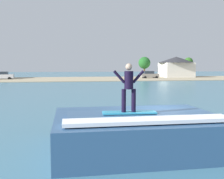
{
  "coord_description": "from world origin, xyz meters",
  "views": [
    {
      "loc": [
        -3.96,
        -10.99,
        3.18
      ],
      "look_at": [
        -1.37,
        4.74,
        1.76
      ],
      "focal_mm": 42.67,
      "sensor_mm": 36.0,
      "label": 1
    }
  ],
  "objects_px": {
    "car_near_shore": "(3,76)",
    "tree_short_bushy": "(189,62)",
    "wave_crest": "(138,131)",
    "surfer": "(129,85)",
    "surfboard": "(129,112)",
    "car_far_shore": "(149,75)",
    "tree_tall_bare": "(144,63)",
    "house_gabled_white": "(176,66)"
  },
  "relations": [
    {
      "from": "surfer",
      "to": "house_gabled_white",
      "type": "distance_m",
      "value": 65.13
    },
    {
      "from": "car_far_shore",
      "to": "surfer",
      "type": "bearing_deg",
      "value": -108.1
    },
    {
      "from": "surfer",
      "to": "tree_short_bushy",
      "type": "xyz_separation_m",
      "value": [
        29.81,
        58.15,
        1.64
      ]
    },
    {
      "from": "surfboard",
      "to": "car_far_shore",
      "type": "xyz_separation_m",
      "value": [
        17.95,
        54.99,
        -0.55
      ]
    },
    {
      "from": "car_far_shore",
      "to": "tree_tall_bare",
      "type": "distance_m",
      "value": 8.9
    },
    {
      "from": "surfboard",
      "to": "car_near_shore",
      "type": "distance_m",
      "value": 57.32
    },
    {
      "from": "car_near_shore",
      "to": "tree_short_bushy",
      "type": "relative_size",
      "value": 0.82
    },
    {
      "from": "surfboard",
      "to": "tree_short_bushy",
      "type": "height_order",
      "value": "tree_short_bushy"
    },
    {
      "from": "tree_tall_bare",
      "to": "tree_short_bushy",
      "type": "distance_m",
      "value": 11.93
    },
    {
      "from": "tree_short_bushy",
      "to": "tree_tall_bare",
      "type": "bearing_deg",
      "value": 154.14
    },
    {
      "from": "surfer",
      "to": "car_near_shore",
      "type": "height_order",
      "value": "surfer"
    },
    {
      "from": "surfboard",
      "to": "car_near_shore",
      "type": "relative_size",
      "value": 0.44
    },
    {
      "from": "car_near_shore",
      "to": "car_far_shore",
      "type": "relative_size",
      "value": 0.99
    },
    {
      "from": "wave_crest",
      "to": "surfer",
      "type": "xyz_separation_m",
      "value": [
        -0.47,
        -0.49,
        1.81
      ]
    },
    {
      "from": "surfer",
      "to": "surfboard",
      "type": "bearing_deg",
      "value": 56.33
    },
    {
      "from": "house_gabled_white",
      "to": "tree_tall_bare",
      "type": "height_order",
      "value": "tree_tall_bare"
    },
    {
      "from": "surfer",
      "to": "wave_crest",
      "type": "bearing_deg",
      "value": 46.19
    },
    {
      "from": "surfboard",
      "to": "surfer",
      "type": "xyz_separation_m",
      "value": [
        -0.04,
        -0.06,
        1.0
      ]
    },
    {
      "from": "wave_crest",
      "to": "house_gabled_white",
      "type": "height_order",
      "value": "house_gabled_white"
    },
    {
      "from": "car_near_shore",
      "to": "tree_tall_bare",
      "type": "height_order",
      "value": "tree_tall_bare"
    },
    {
      "from": "surfer",
      "to": "tree_tall_bare",
      "type": "bearing_deg",
      "value": 73.24
    },
    {
      "from": "surfboard",
      "to": "tree_short_bushy",
      "type": "relative_size",
      "value": 0.36
    },
    {
      "from": "car_far_shore",
      "to": "tree_tall_bare",
      "type": "relative_size",
      "value": 0.78
    },
    {
      "from": "wave_crest",
      "to": "tree_short_bushy",
      "type": "distance_m",
      "value": 64.79
    },
    {
      "from": "surfer",
      "to": "tree_tall_bare",
      "type": "xyz_separation_m",
      "value": [
        19.07,
        63.35,
        1.47
      ]
    },
    {
      "from": "car_far_shore",
      "to": "tree_short_bushy",
      "type": "xyz_separation_m",
      "value": [
        11.81,
        3.1,
        3.19
      ]
    },
    {
      "from": "surfer",
      "to": "house_gabled_white",
      "type": "bearing_deg",
      "value": 65.68
    },
    {
      "from": "wave_crest",
      "to": "tree_short_bushy",
      "type": "relative_size",
      "value": 1.15
    },
    {
      "from": "surfer",
      "to": "car_far_shore",
      "type": "relative_size",
      "value": 0.39
    },
    {
      "from": "surfer",
      "to": "tree_tall_bare",
      "type": "relative_size",
      "value": 0.31
    },
    {
      "from": "surfer",
      "to": "tree_short_bushy",
      "type": "distance_m",
      "value": 65.36
    },
    {
      "from": "surfboard",
      "to": "tree_tall_bare",
      "type": "relative_size",
      "value": 0.35
    },
    {
      "from": "surfer",
      "to": "car_near_shore",
      "type": "xyz_separation_m",
      "value": [
        -16.79,
        54.85,
        -1.55
      ]
    },
    {
      "from": "car_near_shore",
      "to": "car_far_shore",
      "type": "xyz_separation_m",
      "value": [
        34.79,
        0.2,
        0.0
      ]
    },
    {
      "from": "tree_tall_bare",
      "to": "surfboard",
      "type": "bearing_deg",
      "value": -106.74
    },
    {
      "from": "car_near_shore",
      "to": "tree_short_bushy",
      "type": "xyz_separation_m",
      "value": [
        46.6,
        3.3,
        3.19
      ]
    },
    {
      "from": "wave_crest",
      "to": "car_far_shore",
      "type": "distance_m",
      "value": 57.31
    },
    {
      "from": "surfer",
      "to": "tree_tall_bare",
      "type": "distance_m",
      "value": 66.18
    },
    {
      "from": "car_far_shore",
      "to": "tree_tall_bare",
      "type": "xyz_separation_m",
      "value": [
        1.08,
        8.3,
        3.02
      ]
    },
    {
      "from": "surfboard",
      "to": "house_gabled_white",
      "type": "distance_m",
      "value": 65.08
    },
    {
      "from": "tree_tall_bare",
      "to": "tree_short_bushy",
      "type": "relative_size",
      "value": 1.05
    },
    {
      "from": "wave_crest",
      "to": "surfboard",
      "type": "xyz_separation_m",
      "value": [
        -0.42,
        -0.42,
        0.81
      ]
    }
  ]
}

